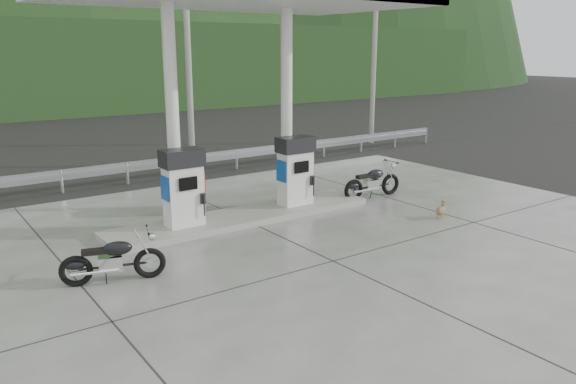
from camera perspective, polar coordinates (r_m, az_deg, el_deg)
ground at (r=12.17m, az=1.58°, el=-5.72°), size 160.00×160.00×0.00m
forecourt_apron at (r=12.17m, az=1.58°, el=-5.68°), size 18.00×14.00×0.02m
pump_island at (r=14.12m, az=-4.52°, el=-2.51°), size 7.00×1.40×0.15m
gas_pump_left at (r=13.15m, az=-10.59°, el=0.43°), size 0.95×0.55×1.80m
gas_pump_right at (r=14.73m, az=0.75°, el=2.16°), size 0.95×0.55×1.80m
canopy_column_left at (r=13.23m, az=-11.65°, el=7.51°), size 0.30×0.30×5.00m
canopy_column_right at (r=14.80m, az=-0.15°, el=8.50°), size 0.30×0.30×5.00m
guardrail at (r=18.79m, az=-13.23°, el=3.31°), size 26.00×0.16×1.42m
road at (r=22.15m, az=-16.59°, el=2.86°), size 60.00×7.00×0.01m
utility_pole_b at (r=20.65m, az=-10.12°, el=13.62°), size 0.22×0.22×8.00m
utility_pole_c at (r=25.83m, az=8.75°, el=13.77°), size 0.22×0.22×8.00m
tree_band at (r=39.75m, az=-25.86°, el=11.22°), size 80.00×6.00×6.00m
motorcycle_left at (r=10.77m, az=-17.35°, el=-6.65°), size 1.84×1.06×0.83m
motorcycle_right at (r=16.27m, az=8.58°, el=0.96°), size 1.89×0.70×0.88m
duck at (r=14.67m, az=15.24°, el=-1.87°), size 0.54×0.34×0.38m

